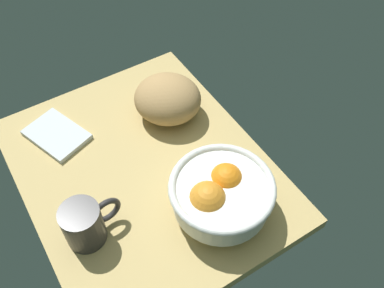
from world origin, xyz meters
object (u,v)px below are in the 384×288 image
(napkin_folded, at_px, (57,135))
(bread_loaf, at_px, (168,99))
(fruit_bowl, at_px, (220,194))
(mug, at_px, (85,224))

(napkin_folded, bearing_deg, bread_loaf, -106.68)
(fruit_bowl, bearing_deg, mug, 70.66)
(bread_loaf, bearing_deg, fruit_bowl, 170.69)
(napkin_folded, relative_size, mug, 1.16)
(fruit_bowl, xyz_separation_m, napkin_folded, (0.38, 0.22, -0.06))
(fruit_bowl, distance_m, napkin_folded, 0.44)
(bread_loaf, xyz_separation_m, napkin_folded, (0.08, 0.27, -0.05))
(bread_loaf, height_order, mug, bread_loaf)
(fruit_bowl, xyz_separation_m, bread_loaf, (0.30, -0.05, -0.01))
(fruit_bowl, relative_size, mug, 1.72)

